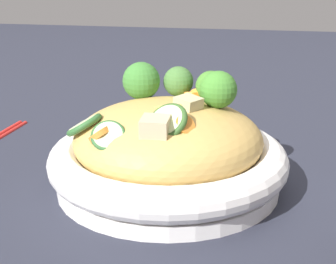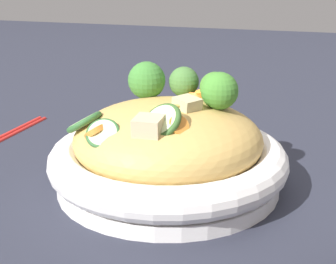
{
  "view_description": "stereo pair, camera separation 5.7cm",
  "coord_description": "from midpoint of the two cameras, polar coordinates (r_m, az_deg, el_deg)",
  "views": [
    {
      "loc": [
        -0.54,
        -0.11,
        0.26
      ],
      "look_at": [
        0.0,
        0.0,
        0.07
      ],
      "focal_mm": 53.29,
      "sensor_mm": 36.0,
      "label": 1
    },
    {
      "loc": [
        -0.53,
        -0.16,
        0.26
      ],
      "look_at": [
        0.0,
        0.0,
        0.07
      ],
      "focal_mm": 53.29,
      "sensor_mm": 36.0,
      "label": 2
    }
  ],
  "objects": [
    {
      "name": "ground_plane",
      "position": [
        0.61,
        2.7,
        -6.15
      ],
      "size": [
        3.0,
        3.0,
        0.0
      ],
      "primitive_type": "plane",
      "color": "#282A38"
    },
    {
      "name": "serving_bowl",
      "position": [
        0.6,
        2.74,
        -3.7
      ],
      "size": [
        0.29,
        0.29,
        0.06
      ],
      "color": "white",
      "rests_on": "ground_plane"
    },
    {
      "name": "noodle_heap",
      "position": [
        0.59,
        2.8,
        -0.83
      ],
      "size": [
        0.22,
        0.22,
        0.09
      ],
      "color": "tan",
      "rests_on": "serving_bowl"
    },
    {
      "name": "broccoli_florets",
      "position": [
        0.62,
        4.62,
        5.29
      ],
      "size": [
        0.1,
        0.16,
        0.06
      ],
      "color": "#9BAE76",
      "rests_on": "serving_bowl"
    },
    {
      "name": "carrot_coins",
      "position": [
        0.57,
        2.91,
        2.16
      ],
      "size": [
        0.16,
        0.12,
        0.03
      ],
      "color": "orange",
      "rests_on": "serving_bowl"
    },
    {
      "name": "zucchini_slices",
      "position": [
        0.54,
        -2.63,
        0.88
      ],
      "size": [
        0.08,
        0.15,
        0.05
      ],
      "color": "beige",
      "rests_on": "serving_bowl"
    },
    {
      "name": "chicken_chunks",
      "position": [
        0.53,
        3.0,
        1.6
      ],
      "size": [
        0.09,
        0.05,
        0.03
      ],
      "color": "#C7BE8C",
      "rests_on": "serving_bowl"
    },
    {
      "name": "chopsticks_pair",
      "position": [
        0.8,
        -16.58,
        -0.54
      ],
      "size": [
        0.22,
        0.03,
        0.01
      ],
      "color": "red",
      "rests_on": "ground_plane"
    }
  ]
}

